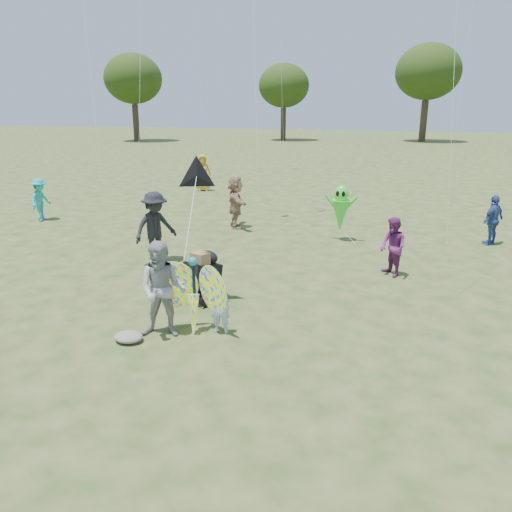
{
  "coord_description": "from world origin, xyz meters",
  "views": [
    {
      "loc": [
        2.97,
        -7.77,
        4.07
      ],
      "look_at": [
        -0.2,
        1.5,
        1.1
      ],
      "focal_mm": 35.0,
      "sensor_mm": 36.0,
      "label": 1
    }
  ],
  "objects": [
    {
      "name": "ground",
      "position": [
        0.0,
        0.0,
        0.0
      ],
      "size": [
        160.0,
        160.0,
        0.0
      ],
      "primitive_type": "plane",
      "color": "#51592B",
      "rests_on": "ground"
    },
    {
      "name": "child_girl",
      "position": [
        -0.4,
        0.05,
        0.5
      ],
      "size": [
        0.41,
        0.31,
        1.0
      ],
      "primitive_type": "imported",
      "rotation": [
        0.0,
        0.0,
        3.36
      ],
      "color": "#AAC0F1",
      "rests_on": "ground"
    },
    {
      "name": "adult_man",
      "position": [
        -1.33,
        -0.38,
        0.89
      ],
      "size": [
        1.01,
        0.88,
        1.79
      ],
      "primitive_type": "imported",
      "rotation": [
        0.0,
        0.0,
        0.26
      ],
      "color": "#99999E",
      "rests_on": "ground"
    },
    {
      "name": "grey_bag",
      "position": [
        -1.83,
        -0.82,
        0.08
      ],
      "size": [
        0.53,
        0.44,
        0.17
      ],
      "primitive_type": "ellipsoid",
      "color": "gray",
      "rests_on": "ground"
    },
    {
      "name": "crowd_b",
      "position": [
        -3.77,
        3.62,
        0.95
      ],
      "size": [
        1.21,
        1.42,
        1.9
      ],
      "primitive_type": "imported",
      "rotation": [
        0.0,
        0.0,
        1.07
      ],
      "color": "black",
      "rests_on": "ground"
    },
    {
      "name": "crowd_c",
      "position": [
        4.99,
        8.44,
        0.76
      ],
      "size": [
        0.83,
        0.93,
        1.51
      ],
      "primitive_type": "imported",
      "rotation": [
        0.0,
        0.0,
        4.06
      ],
      "color": "#345091",
      "rests_on": "ground"
    },
    {
      "name": "crowd_d",
      "position": [
        -3.15,
        7.96,
        0.89
      ],
      "size": [
        1.25,
        1.7,
        1.78
      ],
      "primitive_type": "imported",
      "rotation": [
        0.0,
        0.0,
        2.07
      ],
      "color": "#9E7B61",
      "rests_on": "ground"
    },
    {
      "name": "crowd_e",
      "position": [
        2.34,
        4.44,
        0.73
      ],
      "size": [
        0.87,
        0.9,
        1.47
      ],
      "primitive_type": "imported",
      "rotation": [
        0.0,
        0.0,
        5.36
      ],
      "color": "#712569",
      "rests_on": "ground"
    },
    {
      "name": "crowd_g",
      "position": [
        -7.51,
        14.73,
        0.89
      ],
      "size": [
        1.02,
        0.88,
        1.77
      ],
      "primitive_type": "imported",
      "rotation": [
        0.0,
        0.0,
        0.44
      ],
      "color": "gold",
      "rests_on": "ground"
    },
    {
      "name": "crowd_i",
      "position": [
        -10.34,
        6.75,
        0.77
      ],
      "size": [
        0.68,
        1.05,
        1.54
      ],
      "primitive_type": "imported",
      "rotation": [
        0.0,
        0.0,
        1.69
      ],
      "color": "#1FA5AB",
      "rests_on": "ground"
    },
    {
      "name": "jogging_stroller",
      "position": [
        -1.41,
        1.48,
        0.61
      ],
      "size": [
        0.73,
        1.13,
        1.09
      ],
      "rotation": [
        0.0,
        0.0,
        -0.36
      ],
      "color": "black",
      "rests_on": "ground"
    },
    {
      "name": "butterfly_kite",
      "position": [
        -0.89,
        -0.03,
        0.7
      ],
      "size": [
        1.74,
        0.75,
        1.64
      ],
      "color": "#FF284E",
      "rests_on": "ground"
    },
    {
      "name": "delta_kite_rig",
      "position": [
        -1.38,
        1.28,
        2.71
      ],
      "size": [
        0.9,
        1.89,
        1.69
      ],
      "color": "black",
      "rests_on": "ground"
    },
    {
      "name": "alien_kite",
      "position": [
        0.55,
        7.4,
        0.97
      ],
      "size": [
        1.12,
        0.69,
        1.74
      ],
      "color": "#3DE936",
      "rests_on": "ground"
    },
    {
      "name": "tree_line",
      "position": [
        3.67,
        44.99,
        6.86
      ],
      "size": [
        91.78,
        33.6,
        10.79
      ],
      "color": "#3A2D21",
      "rests_on": "ground"
    }
  ]
}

